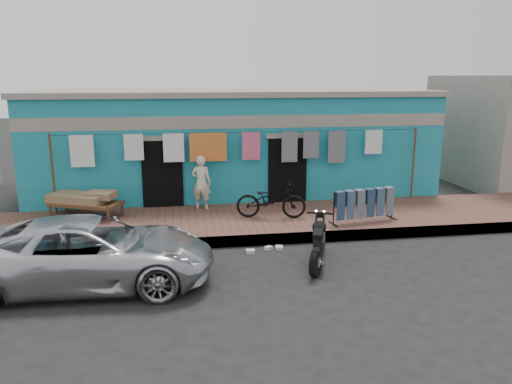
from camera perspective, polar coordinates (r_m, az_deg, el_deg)
name	(u,v)px	position (r m, az deg, el deg)	size (l,w,h in m)	color
ground	(272,271)	(10.07, 1.82, -8.96)	(80.00, 80.00, 0.00)	black
sidewalk	(250,222)	(12.82, -0.71, -3.46)	(28.00, 3.00, 0.25)	brown
curb	(259,240)	(11.46, 0.36, -5.50)	(28.00, 0.10, 0.25)	gray
building	(232,142)	(16.38, -2.77, 5.74)	(12.20, 5.20, 3.36)	teal
clothesline	(236,150)	(13.65, -2.29, 4.82)	(10.06, 0.06, 2.10)	brown
car	(90,251)	(9.69, -18.48, -6.45)	(2.10, 4.62, 1.30)	silver
seated_person	(201,183)	(13.51, -6.26, 1.08)	(0.53, 0.35, 1.47)	beige
bicycle	(271,196)	(12.64, 1.73, -0.47)	(0.62, 1.75, 1.13)	black
motorcycle	(318,242)	(10.27, 7.12, -5.64)	(1.03, 1.64, 1.00)	black
charpoy	(86,204)	(13.54, -18.83, -1.34)	(2.09, 1.59, 0.64)	brown
jeans_rack	(364,205)	(12.63, 12.22, -1.45)	(1.80, 0.67, 0.85)	black
litter_a	(250,252)	(10.97, -0.65, -6.82)	(0.19, 0.15, 0.08)	silver
litter_b	(268,248)	(11.19, 1.43, -6.44)	(0.16, 0.12, 0.08)	silver
litter_c	(279,248)	(11.22, 2.66, -6.40)	(0.20, 0.16, 0.08)	silver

